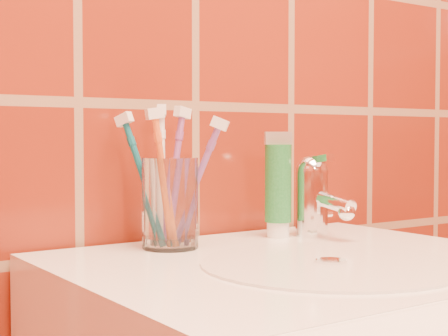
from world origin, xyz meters
TOP-DOWN VIEW (x-y plane):
  - glass_tumbler at (-0.09, 1.11)m, footprint 0.10×0.10m
  - toothpaste_tube at (0.09, 1.11)m, footprint 0.04×0.04m
  - faucet at (0.14, 1.09)m, footprint 0.05×0.11m
  - toothbrush_0 at (-0.11, 1.11)m, footprint 0.06×0.06m
  - toothbrush_1 at (-0.10, 1.13)m, footprint 0.07×0.09m
  - toothbrush_2 at (-0.08, 1.13)m, footprint 0.08×0.07m
  - toothbrush_3 at (-0.06, 1.10)m, footprint 0.14×0.14m
  - toothbrush_4 at (-0.12, 1.14)m, footprint 0.11×0.15m

SIDE VIEW (x-z plane):
  - glass_tumbler at x=-0.09m, z-range 0.85..0.97m
  - faucet at x=0.14m, z-range 0.85..0.97m
  - toothpaste_tube at x=0.09m, z-range 0.85..1.00m
  - toothbrush_3 at x=-0.06m, z-range 0.84..1.03m
  - toothbrush_4 at x=-0.12m, z-range 0.84..1.04m
  - toothbrush_0 at x=-0.11m, z-range 0.85..1.04m
  - toothbrush_2 at x=-0.08m, z-range 0.84..1.04m
  - toothbrush_1 at x=-0.10m, z-range 0.84..1.04m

